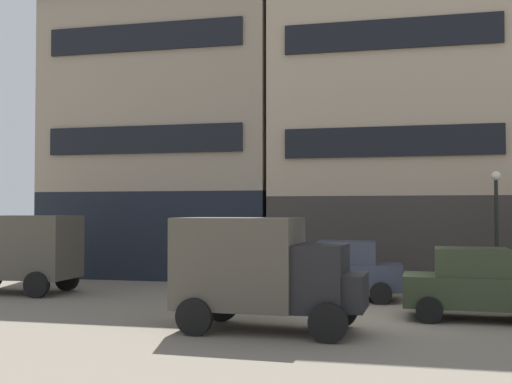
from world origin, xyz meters
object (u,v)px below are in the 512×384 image
sedan_light (343,270)px  streetlamp_curbside (496,214)px  delivery_truck_near (263,269)px  delivery_truck_far (17,251)px  sedan_dark (477,284)px

sedan_light → streetlamp_curbside: (4.88, 2.39, 1.76)m
delivery_truck_near → sedan_light: (1.34, 5.59, -0.51)m
sedan_light → delivery_truck_near: bearing=-103.5°
delivery_truck_far → sedan_dark: bearing=-7.9°
sedan_dark → streetlamp_curbside: streetlamp_curbside is taller
streetlamp_curbside → delivery_truck_far: bearing=-168.1°
delivery_truck_far → sedan_dark: 14.72m
sedan_dark → sedan_light: 4.70m
sedan_light → streetlamp_curbside: streetlamp_curbside is taller
delivery_truck_near → sedan_dark: bearing=27.9°
delivery_truck_near → sedan_light: bearing=76.5°
streetlamp_curbside → sedan_light: bearing=-153.9°
delivery_truck_far → streetlamp_curbside: streetlamp_curbside is taller
delivery_truck_near → streetlamp_curbside: (6.22, 7.98, 1.25)m
delivery_truck_far → sedan_light: delivery_truck_far is taller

